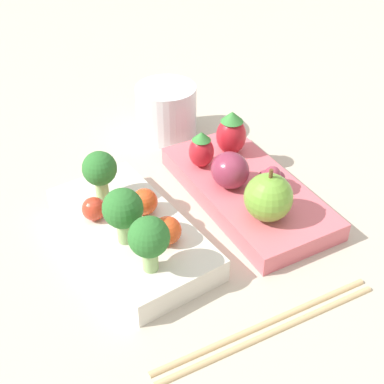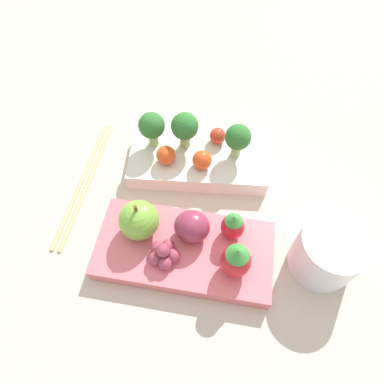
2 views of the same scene
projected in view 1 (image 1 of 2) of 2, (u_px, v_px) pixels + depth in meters
name	position (u px, v px, depth m)	size (l,w,h in m)	color
ground_plane	(191.00, 220.00, 0.55)	(4.00, 4.00, 0.00)	#BCB29E
bento_box_savoury	(132.00, 233.00, 0.52)	(0.20, 0.11, 0.03)	silver
bento_box_fruit	(246.00, 190.00, 0.58)	(0.21, 0.11, 0.02)	#DB6670
broccoli_floret_0	(123.00, 210.00, 0.47)	(0.04, 0.04, 0.06)	#93B770
broccoli_floret_1	(100.00, 170.00, 0.52)	(0.03, 0.03, 0.05)	#93B770
broccoli_floret_2	(149.00, 239.00, 0.44)	(0.04, 0.04, 0.05)	#93B770
cherry_tomato_0	(167.00, 230.00, 0.48)	(0.03, 0.03, 0.03)	#DB4C1E
cherry_tomato_1	(144.00, 202.00, 0.52)	(0.03, 0.03, 0.03)	#DB4C1E
cherry_tomato_2	(94.00, 209.00, 0.51)	(0.02, 0.02, 0.02)	red
apple	(268.00, 197.00, 0.51)	(0.05, 0.05, 0.06)	#70A838
strawberry_0	(201.00, 150.00, 0.58)	(0.03, 0.03, 0.04)	red
strawberry_1	(231.00, 133.00, 0.60)	(0.03, 0.03, 0.05)	red
plum	(230.00, 170.00, 0.56)	(0.04, 0.04, 0.04)	#892D47
grape_cluster	(272.00, 181.00, 0.56)	(0.04, 0.04, 0.03)	#93384C
drinking_cup	(166.00, 111.00, 0.67)	(0.08, 0.08, 0.07)	silver
chopsticks_pair	(268.00, 327.00, 0.44)	(0.03, 0.21, 0.01)	tan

